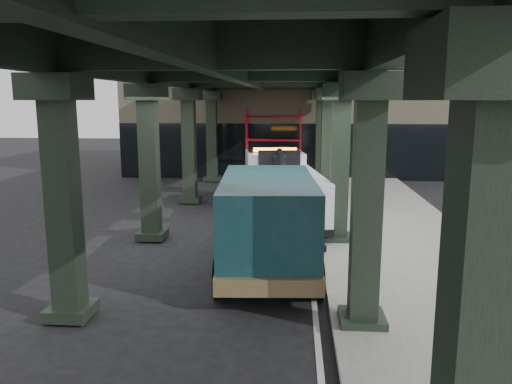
% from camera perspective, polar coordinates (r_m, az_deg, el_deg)
% --- Properties ---
extents(ground, '(90.00, 90.00, 0.00)m').
position_cam_1_polar(ground, '(14.24, -0.66, -7.97)').
color(ground, black).
rests_on(ground, ground).
extents(sidewalk, '(5.00, 40.00, 0.15)m').
position_cam_1_polar(sidewalk, '(16.41, 15.92, -5.61)').
color(sidewalk, gray).
rests_on(sidewalk, ground).
extents(lane_stripe, '(0.12, 38.00, 0.01)m').
position_cam_1_polar(lane_stripe, '(16.11, 6.05, -5.82)').
color(lane_stripe, silver).
rests_on(lane_stripe, ground).
extents(viaduct, '(7.40, 32.00, 6.40)m').
position_cam_1_polar(viaduct, '(15.57, -1.53, 13.98)').
color(viaduct, black).
rests_on(viaduct, ground).
extents(building, '(22.00, 10.00, 8.00)m').
position_cam_1_polar(building, '(33.47, 5.92, 9.53)').
color(building, '#C6B793').
rests_on(building, ground).
extents(scaffolding, '(3.08, 0.88, 4.00)m').
position_cam_1_polar(scaffolding, '(28.23, 2.02, 5.58)').
color(scaffolding, red).
rests_on(scaffolding, ground).
extents(tow_truck, '(3.42, 8.50, 2.72)m').
position_cam_1_polar(tow_truck, '(18.92, 2.73, 0.77)').
color(tow_truck, black).
rests_on(tow_truck, ground).
extents(towed_van, '(2.90, 6.47, 2.56)m').
position_cam_1_polar(towed_van, '(13.27, 1.32, -3.17)').
color(towed_van, '#123A42').
rests_on(towed_van, ground).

